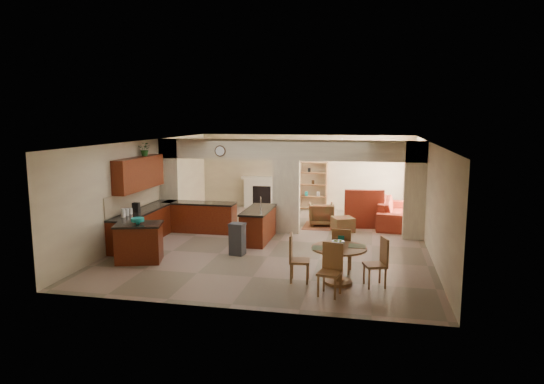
% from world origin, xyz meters
% --- Properties ---
extents(floor, '(10.00, 10.00, 0.00)m').
position_xyz_m(floor, '(0.00, 0.00, 0.00)').
color(floor, gray).
rests_on(floor, ground).
extents(ceiling, '(10.00, 10.00, 0.00)m').
position_xyz_m(ceiling, '(0.00, 0.00, 2.80)').
color(ceiling, white).
rests_on(ceiling, wall_back).
extents(wall_back, '(8.00, 0.00, 8.00)m').
position_xyz_m(wall_back, '(0.00, 5.00, 1.40)').
color(wall_back, beige).
rests_on(wall_back, floor).
extents(wall_front, '(8.00, 0.00, 8.00)m').
position_xyz_m(wall_front, '(0.00, -5.00, 1.40)').
color(wall_front, beige).
rests_on(wall_front, floor).
extents(wall_left, '(0.00, 10.00, 10.00)m').
position_xyz_m(wall_left, '(-4.00, 0.00, 1.40)').
color(wall_left, beige).
rests_on(wall_left, floor).
extents(wall_right, '(0.00, 10.00, 10.00)m').
position_xyz_m(wall_right, '(4.00, 0.00, 1.40)').
color(wall_right, beige).
rests_on(wall_right, floor).
extents(partition_left_pier, '(0.60, 0.25, 2.80)m').
position_xyz_m(partition_left_pier, '(-3.70, 1.00, 1.40)').
color(partition_left_pier, beige).
rests_on(partition_left_pier, floor).
extents(partition_center_pier, '(0.80, 0.25, 2.20)m').
position_xyz_m(partition_center_pier, '(0.00, 1.00, 1.10)').
color(partition_center_pier, beige).
rests_on(partition_center_pier, floor).
extents(partition_right_pier, '(0.60, 0.25, 2.80)m').
position_xyz_m(partition_right_pier, '(3.70, 1.00, 1.40)').
color(partition_right_pier, beige).
rests_on(partition_right_pier, floor).
extents(partition_header, '(8.00, 0.25, 0.60)m').
position_xyz_m(partition_header, '(0.00, 1.00, 2.50)').
color(partition_header, beige).
rests_on(partition_header, partition_center_pier).
extents(kitchen_counter, '(2.52, 3.29, 1.48)m').
position_xyz_m(kitchen_counter, '(-3.26, -0.25, 0.46)').
color(kitchen_counter, '#480B08').
rests_on(kitchen_counter, floor).
extents(upper_cabinets, '(0.35, 2.40, 0.90)m').
position_xyz_m(upper_cabinets, '(-3.82, -0.80, 1.92)').
color(upper_cabinets, '#480B08').
rests_on(upper_cabinets, wall_left).
extents(peninsula, '(0.70, 1.85, 0.91)m').
position_xyz_m(peninsula, '(-0.60, -0.11, 0.46)').
color(peninsula, '#480B08').
rests_on(peninsula, floor).
extents(wall_clock, '(0.34, 0.03, 0.34)m').
position_xyz_m(wall_clock, '(-2.00, 0.85, 2.45)').
color(wall_clock, '#452C17').
rests_on(wall_clock, partition_header).
extents(rug, '(1.60, 1.30, 0.01)m').
position_xyz_m(rug, '(1.20, 2.10, 0.01)').
color(rug, brown).
rests_on(rug, floor).
extents(fireplace, '(1.60, 0.35, 1.20)m').
position_xyz_m(fireplace, '(-1.60, 4.83, 0.61)').
color(fireplace, white).
rests_on(fireplace, floor).
extents(shelving_unit, '(1.00, 0.32, 1.80)m').
position_xyz_m(shelving_unit, '(0.35, 4.82, 0.90)').
color(shelving_unit, brown).
rests_on(shelving_unit, floor).
extents(window_a, '(0.02, 0.90, 1.90)m').
position_xyz_m(window_a, '(3.97, 2.30, 1.20)').
color(window_a, white).
rests_on(window_a, wall_right).
extents(window_b, '(0.02, 0.90, 1.90)m').
position_xyz_m(window_b, '(3.97, 4.00, 1.20)').
color(window_b, white).
rests_on(window_b, wall_right).
extents(glazed_door, '(0.02, 0.70, 2.10)m').
position_xyz_m(glazed_door, '(3.97, 3.15, 1.05)').
color(glazed_door, white).
rests_on(glazed_door, wall_right).
extents(drape_a_left, '(0.10, 0.28, 2.30)m').
position_xyz_m(drape_a_left, '(3.93, 1.70, 1.20)').
color(drape_a_left, '#3F1E19').
rests_on(drape_a_left, wall_right).
extents(drape_a_right, '(0.10, 0.28, 2.30)m').
position_xyz_m(drape_a_right, '(3.93, 2.90, 1.20)').
color(drape_a_right, '#3F1E19').
rests_on(drape_a_right, wall_right).
extents(drape_b_left, '(0.10, 0.28, 2.30)m').
position_xyz_m(drape_b_left, '(3.93, 3.40, 1.20)').
color(drape_b_left, '#3F1E19').
rests_on(drape_b_left, wall_right).
extents(drape_b_right, '(0.10, 0.28, 2.30)m').
position_xyz_m(drape_b_right, '(3.93, 4.60, 1.20)').
color(drape_b_right, '#3F1E19').
rests_on(drape_b_right, wall_right).
extents(ceiling_fan, '(1.00, 1.00, 0.10)m').
position_xyz_m(ceiling_fan, '(1.50, 3.00, 2.56)').
color(ceiling_fan, white).
rests_on(ceiling_fan, ceiling).
extents(kitchen_island, '(1.26, 1.04, 0.94)m').
position_xyz_m(kitchen_island, '(-2.96, -2.64, 0.47)').
color(kitchen_island, '#480B08').
rests_on(kitchen_island, floor).
extents(teal_bowl, '(0.31, 0.31, 0.15)m').
position_xyz_m(teal_bowl, '(-2.94, -2.69, 1.01)').
color(teal_bowl, teal).
rests_on(teal_bowl, kitchen_island).
extents(trash_can, '(0.40, 0.35, 0.75)m').
position_xyz_m(trash_can, '(-0.79, -1.60, 0.38)').
color(trash_can, '#313033').
rests_on(trash_can, floor).
extents(dining_table, '(1.15, 1.15, 0.79)m').
position_xyz_m(dining_table, '(1.87, -3.24, 0.52)').
color(dining_table, brown).
rests_on(dining_table, floor).
extents(fruit_bowl, '(0.27, 0.27, 0.14)m').
position_xyz_m(fruit_bowl, '(1.84, -3.22, 0.86)').
color(fruit_bowl, '#74A623').
rests_on(fruit_bowl, dining_table).
extents(sofa, '(2.89, 1.30, 0.82)m').
position_xyz_m(sofa, '(3.30, 2.83, 0.41)').
color(sofa, maroon).
rests_on(sofa, floor).
extents(chaise, '(1.31, 1.12, 0.49)m').
position_xyz_m(chaise, '(2.29, 2.47, 0.24)').
color(chaise, maroon).
rests_on(chaise, floor).
extents(armchair, '(0.89, 0.91, 0.72)m').
position_xyz_m(armchair, '(0.93, 2.24, 0.36)').
color(armchair, maroon).
rests_on(armchair, floor).
extents(ottoman, '(0.79, 0.79, 0.44)m').
position_xyz_m(ottoman, '(1.67, 1.50, 0.22)').
color(ottoman, maroon).
rests_on(ottoman, floor).
extents(plant, '(0.35, 0.30, 0.38)m').
position_xyz_m(plant, '(-3.82, -0.39, 2.56)').
color(plant, '#154713').
rests_on(plant, upper_cabinets).
extents(chair_north, '(0.45, 0.45, 1.02)m').
position_xyz_m(chair_north, '(1.88, -2.52, 0.55)').
color(chair_north, brown).
rests_on(chair_north, floor).
extents(chair_east, '(0.53, 0.53, 1.02)m').
position_xyz_m(chair_east, '(2.69, -3.23, 0.55)').
color(chair_east, brown).
rests_on(chair_east, floor).
extents(chair_south, '(0.50, 0.50, 1.02)m').
position_xyz_m(chair_south, '(1.76, -3.89, 0.55)').
color(chair_south, brown).
rests_on(chair_south, floor).
extents(chair_west, '(0.45, 0.45, 1.02)m').
position_xyz_m(chair_west, '(0.97, -3.29, 0.55)').
color(chair_west, brown).
rests_on(chair_west, floor).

